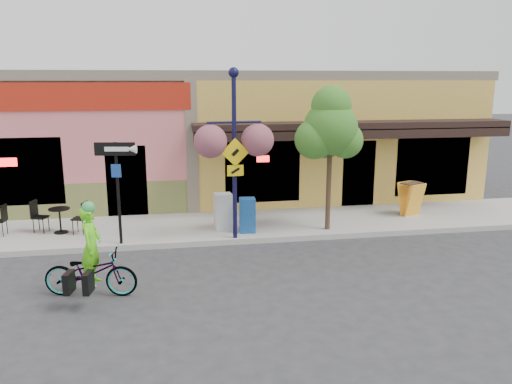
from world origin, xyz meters
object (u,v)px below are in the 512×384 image
Objects in this scene: one_way_sign at (118,194)px; bicycle at (91,272)px; cyclist_rider at (92,258)px; building at (213,132)px; street_tree at (330,158)px; newspaper_box_blue at (247,215)px; newspaper_box_grey at (223,211)px; lamp_post at (234,155)px.

bicycle is at bearing -87.61° from one_way_sign.
bicycle is 0.71× the size of one_way_sign.
building is at bearing -8.15° from cyclist_rider.
newspaper_box_blue is at bearing 177.13° from street_tree.
cyclist_rider is 4.69m from newspaper_box_grey.
one_way_sign reaches higher than newspaper_box_blue.
cyclist_rider reaches higher than bicycle.
lamp_post is at bearing -38.66° from cyclist_rider.
bicycle is 4.66m from lamp_post.
street_tree is (5.90, 3.10, 1.66)m from bicycle.
building is at bearing 97.40° from newspaper_box_blue.
lamp_post reaches higher than one_way_sign.
street_tree is at bearing 3.80° from lamp_post.
lamp_post reaches higher than newspaper_box_grey.
one_way_sign is (-2.93, 0.02, -0.90)m from lamp_post.
one_way_sign is 0.65× the size of street_tree.
building is 4.56× the size of street_tree.
one_way_sign reaches higher than cyclist_rider.
cyclist_rider is 6.76m from street_tree.
newspaper_box_grey is at bearing -28.95° from cyclist_rider.
street_tree reaches higher than bicycle.
one_way_sign is 5.62m from street_tree.
building reaches higher than one_way_sign.
newspaper_box_blue is 2.71m from street_tree.
cyclist_rider is at bearing -152.04° from street_tree.
cyclist_rider is at bearing -135.20° from newspaper_box_grey.
street_tree is at bearing -51.49° from cyclist_rider.
newspaper_box_grey is at bearing -92.58° from building.
street_tree is (5.85, 3.10, 1.35)m from cyclist_rider.
newspaper_box_grey is at bearing 26.16° from one_way_sign.
street_tree reaches higher than one_way_sign.
newspaper_box_blue is at bearing 45.13° from lamp_post.
bicycle is 1.17× the size of cyclist_rider.
newspaper_box_grey reaches higher than bicycle.
one_way_sign is at bearing 4.86° from cyclist_rider.
bicycle is (-3.31, -9.62, -1.76)m from building.
building is at bearing 111.71° from street_tree.
newspaper_box_grey is at bearing 101.11° from lamp_post.
lamp_post is 1.91m from newspaper_box_grey.
building is 19.20× the size of newspaper_box_blue.
newspaper_box_grey is (2.71, 0.83, -0.79)m from one_way_sign.
cyclist_rider is (-3.26, -9.62, -1.46)m from building.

